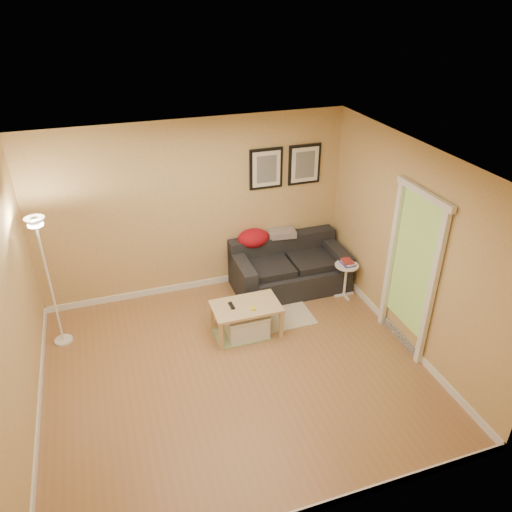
% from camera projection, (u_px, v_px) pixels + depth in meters
% --- Properties ---
extents(floor, '(4.50, 4.50, 0.00)m').
position_uv_depth(floor, '(235.00, 370.00, 6.01)').
color(floor, '#9A6742').
rests_on(floor, ground).
extents(ceiling, '(4.50, 4.50, 0.00)m').
position_uv_depth(ceiling, '(230.00, 166.00, 4.74)').
color(ceiling, white).
rests_on(ceiling, wall_back).
extents(wall_back, '(4.50, 0.00, 4.50)m').
position_uv_depth(wall_back, '(194.00, 210.00, 7.03)').
color(wall_back, tan).
rests_on(wall_back, ground).
extents(wall_front, '(4.50, 0.00, 4.50)m').
position_uv_depth(wall_front, '(306.00, 413.00, 3.72)').
color(wall_front, tan).
rests_on(wall_front, ground).
extents(wall_left, '(0.00, 4.00, 4.00)m').
position_uv_depth(wall_left, '(10.00, 319.00, 4.75)').
color(wall_left, tan).
rests_on(wall_left, ground).
extents(wall_right, '(0.00, 4.00, 4.00)m').
position_uv_depth(wall_right, '(410.00, 249.00, 6.00)').
color(wall_right, tan).
rests_on(wall_right, ground).
extents(baseboard_back, '(4.50, 0.02, 0.10)m').
position_uv_depth(baseboard_back, '(199.00, 284.00, 7.63)').
color(baseboard_back, white).
rests_on(baseboard_back, ground).
extents(baseboard_left, '(0.02, 4.00, 0.10)m').
position_uv_depth(baseboard_left, '(39.00, 411.00, 5.37)').
color(baseboard_left, white).
rests_on(baseboard_left, ground).
extents(baseboard_right, '(0.02, 4.00, 0.10)m').
position_uv_depth(baseboard_right, '(395.00, 330.00, 6.61)').
color(baseboard_right, white).
rests_on(baseboard_right, ground).
extents(sofa, '(1.70, 0.90, 0.75)m').
position_uv_depth(sofa, '(290.00, 266.00, 7.46)').
color(sofa, black).
rests_on(sofa, ground).
extents(red_throw, '(0.48, 0.36, 0.28)m').
position_uv_depth(red_throw, '(253.00, 238.00, 7.41)').
color(red_throw, '#A90F21').
rests_on(red_throw, sofa).
extents(plaid_throw, '(0.45, 0.32, 0.10)m').
position_uv_depth(plaid_throw, '(281.00, 233.00, 7.53)').
color(plaid_throw, tan).
rests_on(plaid_throw, sofa).
extents(framed_print_left, '(0.50, 0.04, 0.60)m').
position_uv_depth(framed_print_left, '(266.00, 169.00, 7.06)').
color(framed_print_left, black).
rests_on(framed_print_left, wall_back).
extents(framed_print_right, '(0.50, 0.04, 0.60)m').
position_uv_depth(framed_print_right, '(304.00, 164.00, 7.23)').
color(framed_print_right, black).
rests_on(framed_print_right, wall_back).
extents(area_rug, '(1.25, 0.85, 0.01)m').
position_uv_depth(area_rug, '(266.00, 315.00, 7.00)').
color(area_rug, beige).
rests_on(area_rug, ground).
extents(green_runner, '(0.70, 0.50, 0.01)m').
position_uv_depth(green_runner, '(241.00, 333.00, 6.62)').
color(green_runner, '#668C4C').
rests_on(green_runner, ground).
extents(coffee_table, '(0.96, 0.68, 0.44)m').
position_uv_depth(coffee_table, '(246.00, 319.00, 6.54)').
color(coffee_table, tan).
rests_on(coffee_table, ground).
extents(remote_control, '(0.05, 0.16, 0.02)m').
position_uv_depth(remote_control, '(232.00, 306.00, 6.41)').
color(remote_control, black).
rests_on(remote_control, coffee_table).
extents(tape_roll, '(0.07, 0.07, 0.03)m').
position_uv_depth(tape_roll, '(254.00, 309.00, 6.34)').
color(tape_roll, yellow).
rests_on(tape_roll, coffee_table).
extents(storage_bin, '(0.56, 0.41, 0.34)m').
position_uv_depth(storage_bin, '(247.00, 324.00, 6.53)').
color(storage_bin, white).
rests_on(storage_bin, ground).
extents(side_table, '(0.35, 0.35, 0.53)m').
position_uv_depth(side_table, '(345.00, 280.00, 7.31)').
color(side_table, white).
rests_on(side_table, ground).
extents(book_stack, '(0.22, 0.25, 0.07)m').
position_uv_depth(book_stack, '(348.00, 262.00, 7.18)').
color(book_stack, '#3B359F').
rests_on(book_stack, side_table).
extents(floor_lamp, '(0.23, 0.23, 1.80)m').
position_uv_depth(floor_lamp, '(51.00, 287.00, 6.08)').
color(floor_lamp, white).
rests_on(floor_lamp, ground).
extents(doorway, '(0.12, 1.01, 2.13)m').
position_uv_depth(doorway, '(410.00, 275.00, 6.00)').
color(doorway, white).
rests_on(doorway, ground).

